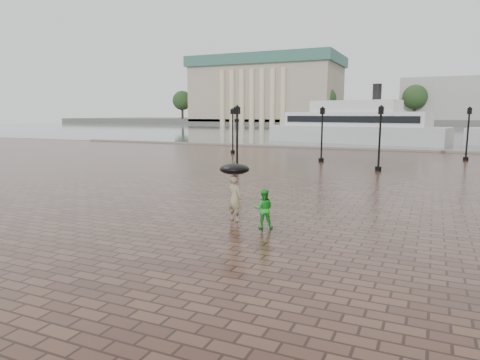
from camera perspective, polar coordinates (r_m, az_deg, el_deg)
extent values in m
plane|color=#362018|center=(18.49, 3.58, -3.45)|extent=(300.00, 300.00, 0.00)
plane|color=#4D575D|center=(109.17, 21.06, 6.15)|extent=(240.00, 240.00, 0.00)
cube|color=slate|center=(49.48, 16.86, 3.88)|extent=(80.00, 0.60, 0.30)
cube|color=#4C4C47|center=(177.05, 22.42, 7.19)|extent=(300.00, 60.00, 2.00)
cube|color=gray|center=(173.34, 3.61, 11.45)|extent=(55.00, 30.00, 22.00)
cube|color=#356052|center=(174.32, 3.65, 15.39)|extent=(57.00, 32.00, 4.00)
cube|color=#A09E98|center=(167.03, 25.93, 9.67)|extent=(30.00, 22.00, 14.00)
cylinder|color=#2D2119|center=(182.44, -7.68, 8.74)|extent=(1.00, 1.00, 8.00)
sphere|color=#1B3719|center=(182.53, -7.71, 10.47)|extent=(8.00, 8.00, 8.00)
cylinder|color=#2D2119|center=(168.53, 1.12, 8.82)|extent=(1.00, 1.00, 8.00)
sphere|color=#1B3719|center=(168.63, 1.13, 10.69)|extent=(8.00, 8.00, 8.00)
cylinder|color=#2D2119|center=(159.13, 11.22, 8.66)|extent=(1.00, 1.00, 8.00)
sphere|color=#1B3719|center=(159.23, 11.28, 10.63)|extent=(8.00, 8.00, 8.00)
cylinder|color=#2D2119|center=(155.05, 22.18, 8.18)|extent=(1.00, 1.00, 8.00)
sphere|color=#1B3719|center=(155.15, 22.30, 10.21)|extent=(8.00, 8.00, 8.00)
cylinder|color=black|center=(29.86, -0.39, 1.55)|extent=(0.44, 0.44, 0.30)
cylinder|color=black|center=(29.68, -0.39, 5.09)|extent=(0.14, 0.14, 4.00)
cube|color=black|center=(29.62, -0.39, 9.25)|extent=(0.35, 0.35, 0.50)
sphere|color=beige|center=(29.62, -0.39, 9.25)|extent=(0.28, 0.28, 0.28)
cylinder|color=black|center=(31.32, 17.94, 1.46)|extent=(0.44, 0.44, 0.30)
cylinder|color=black|center=(31.16, 18.10, 4.83)|extent=(0.14, 0.14, 4.00)
cube|color=black|center=(31.10, 18.29, 8.79)|extent=(0.35, 0.35, 0.50)
sphere|color=beige|center=(31.10, 18.29, 8.79)|extent=(0.28, 0.28, 0.28)
cylinder|color=black|center=(43.20, -0.97, 3.79)|extent=(0.44, 0.44, 0.30)
cylinder|color=black|center=(43.08, -0.98, 6.24)|extent=(0.14, 0.14, 4.00)
cube|color=black|center=(43.03, -0.99, 9.10)|extent=(0.35, 0.35, 0.50)
sphere|color=beige|center=(43.03, -0.99, 9.10)|extent=(0.28, 0.28, 0.28)
cylinder|color=black|center=(41.17, 27.88, 2.52)|extent=(0.44, 0.44, 0.30)
cylinder|color=black|center=(41.04, 28.06, 5.09)|extent=(0.14, 0.14, 4.00)
cube|color=black|center=(41.00, 28.28, 8.09)|extent=(0.35, 0.35, 0.50)
sphere|color=beige|center=(41.00, 28.28, 8.09)|extent=(0.28, 0.28, 0.28)
cylinder|color=black|center=(36.10, 10.77, 2.65)|extent=(0.44, 0.44, 0.30)
cylinder|color=black|center=(35.96, 10.85, 5.58)|extent=(0.14, 0.14, 4.00)
cube|color=black|center=(35.91, 10.95, 9.01)|extent=(0.35, 0.35, 0.50)
sphere|color=beige|center=(35.91, 10.95, 9.01)|extent=(0.28, 0.28, 0.28)
imported|color=gray|center=(15.76, -0.73, -2.41)|extent=(0.72, 0.58, 1.71)
imported|color=green|center=(14.77, 3.19, -3.86)|extent=(0.80, 0.72, 1.37)
cube|color=silver|center=(60.69, 14.98, 5.88)|extent=(24.49, 10.43, 2.29)
cube|color=silver|center=(60.63, 15.06, 7.86)|extent=(19.67, 8.71, 1.91)
cube|color=silver|center=(60.63, 15.13, 9.48)|extent=(12.09, 6.61, 1.52)
cylinder|color=black|center=(59.72, 17.80, 11.02)|extent=(1.14, 1.14, 2.29)
cube|color=black|center=(58.28, 14.16, 7.86)|extent=(17.75, 3.77, 0.86)
cube|color=black|center=(62.99, 15.90, 7.85)|extent=(17.75, 3.77, 0.86)
cylinder|color=black|center=(15.66, -0.73, -0.26)|extent=(0.02, 0.02, 0.95)
ellipsoid|color=black|center=(15.59, -0.74, 1.47)|extent=(1.10, 1.10, 0.39)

